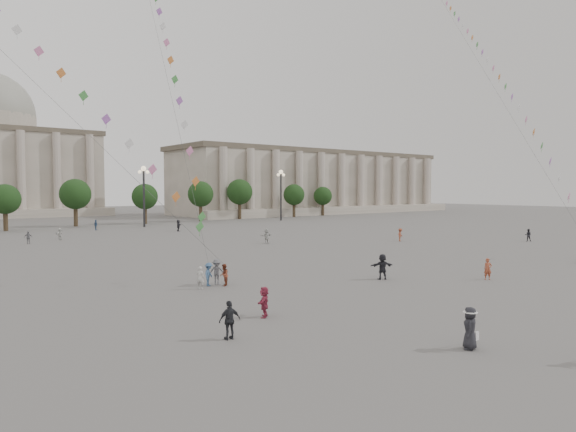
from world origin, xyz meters
TOP-DOWN VIEW (x-y plane):
  - ground at (0.00, 0.00)m, footprint 360.00×360.00m
  - hall_east at (75.00, 93.89)m, footprint 84.00×26.22m
  - tree_row at (0.00, 78.00)m, footprint 137.12×5.12m
  - lamp_post_mid_east at (15.00, 70.00)m, footprint 2.00×0.90m
  - lamp_post_far_east at (45.00, 70.00)m, footprint 2.00×0.90m
  - person_crowd_0 at (6.04, 68.00)m, footprint 0.97×1.03m
  - person_crowd_3 at (8.44, 9.18)m, footprint 1.83×1.20m
  - person_crowd_4 at (-2.77, 54.64)m, footprint 1.40×1.35m
  - person_crowd_6 at (-2.20, 14.96)m, footprint 1.33×1.10m
  - person_crowd_7 at (16.04, 34.61)m, footprint 1.72×0.58m
  - person_crowd_8 at (31.18, 26.43)m, footprint 1.22×0.95m
  - person_crowd_9 at (15.62, 57.86)m, footprint 1.51×1.64m
  - person_crowd_13 at (-3.92, 14.13)m, footprint 0.62×0.67m
  - person_crowd_15 at (43.98, 16.41)m, footprint 0.90×0.96m
  - person_crowd_16 at (-6.95, 52.28)m, footprint 0.94×0.48m
  - person_crowd_18 at (14.46, 4.34)m, footprint 0.69×0.66m
  - tourist_1 at (-8.36, 3.13)m, footprint 1.05×0.52m
  - tourist_2 at (-4.87, 5.41)m, footprint 1.38×1.40m
  - kite_flyer_0 at (-2.08, 14.17)m, footprint 0.91×0.94m
  - kite_flyer_1 at (-2.91, 14.80)m, footprint 1.17×1.14m
  - hat_person at (-1.19, -4.21)m, footprint 1.04×0.96m
  - kite_train_east at (41.97, 21.66)m, footprint 23.58×34.04m

SIDE VIEW (x-z plane):
  - ground at x=0.00m, z-range 0.00..0.00m
  - kite_flyer_0 at x=-2.08m, z-range 0.00..1.52m
  - person_crowd_16 at x=-6.95m, z-range 0.00..1.53m
  - person_crowd_13 at x=-3.92m, z-range 0.00..1.53m
  - person_crowd_15 at x=43.98m, z-range 0.00..1.57m
  - person_crowd_18 at x=14.46m, z-range 0.00..1.59m
  - person_crowd_4 at x=-2.77m, z-range 0.00..1.59m
  - tourist_2 at x=-4.87m, z-range 0.00..1.61m
  - kite_flyer_1 at x=-2.91m, z-range 0.00..1.61m
  - person_crowd_8 at x=31.18m, z-range 0.00..1.66m
  - person_crowd_0 at x=6.04m, z-range 0.00..1.71m
  - tourist_1 at x=-8.36m, z-range 0.00..1.73m
  - person_crowd_6 at x=-2.20m, z-range 0.00..1.79m
  - person_crowd_9 at x=15.62m, z-range 0.00..1.83m
  - person_crowd_7 at x=16.04m, z-range 0.00..1.84m
  - hat_person at x=-1.19m, z-range 0.03..1.81m
  - person_crowd_3 at x=8.44m, z-range 0.00..1.89m
  - tree_row at x=0.00m, z-range 1.39..9.39m
  - lamp_post_mid_east at x=15.00m, z-range 2.03..12.68m
  - lamp_post_far_east at x=45.00m, z-range 2.03..12.68m
  - hall_east at x=75.00m, z-range -0.17..17.03m
  - kite_train_east at x=41.97m, z-range -5.55..52.33m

